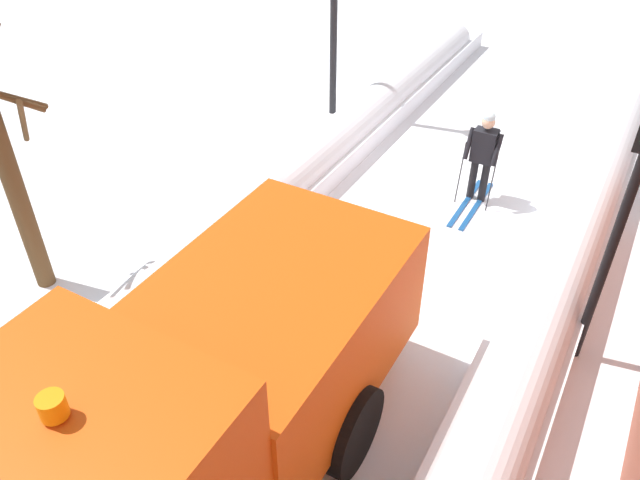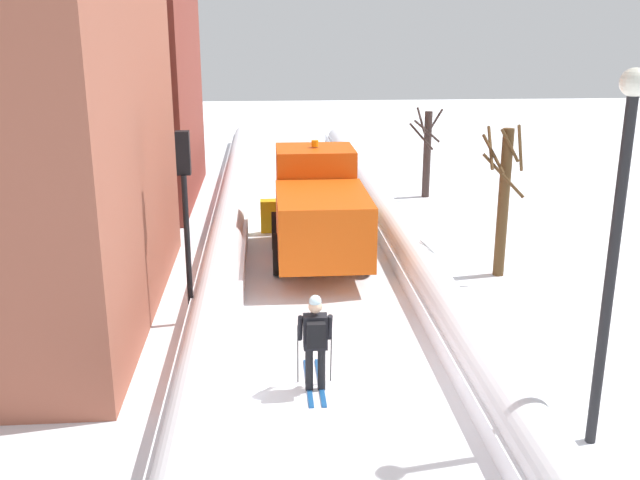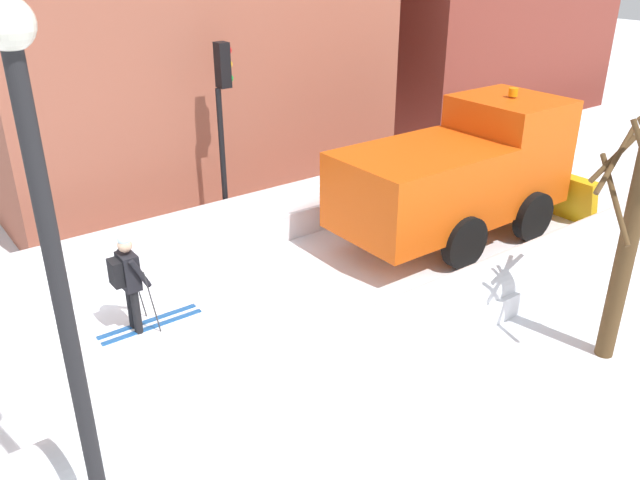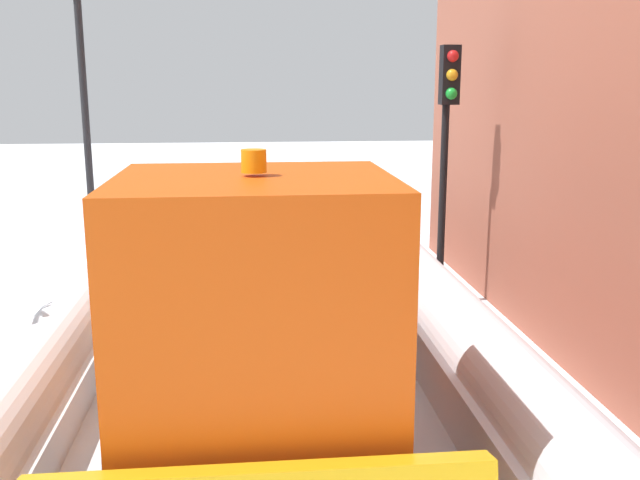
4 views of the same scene
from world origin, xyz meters
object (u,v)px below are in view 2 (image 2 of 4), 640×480
object	(u,v)px
street_lamp	(617,221)
bare_tree_near	(503,198)
skier	(315,339)
plow_truck	(319,208)
traffic_light_pole	(185,191)
bare_tree_mid	(427,152)

from	to	relation	value
street_lamp	bare_tree_near	xyz separation A→B (m)	(0.98, 7.71, -1.51)
skier	street_lamp	bearing A→B (deg)	-25.28
plow_truck	street_lamp	bearing A→B (deg)	-68.99
plow_truck	bare_tree_near	size ratio (longest dim) A/B	1.50
traffic_light_pole	street_lamp	xyz separation A→B (m)	(6.67, -5.26, 0.64)
plow_truck	skier	xyz separation A→B (m)	(-0.61, -7.34, -0.48)
street_lamp	plow_truck	bearing A→B (deg)	111.01
street_lamp	bare_tree_mid	size ratio (longest dim) A/B	1.71
plow_truck	traffic_light_pole	xyz separation A→B (m)	(-3.09, -4.06, 1.47)
traffic_light_pole	bare_tree_mid	xyz separation A→B (m)	(7.67, 11.27, -1.23)
bare_tree_mid	skier	bearing A→B (deg)	-109.59
plow_truck	skier	bearing A→B (deg)	-94.72
skier	traffic_light_pole	distance (m)	4.55
bare_tree_near	bare_tree_mid	bearing A→B (deg)	89.88
bare_tree_near	plow_truck	bearing A→B (deg)	160.57
traffic_light_pole	bare_tree_mid	world-z (taller)	traffic_light_pole
skier	traffic_light_pole	world-z (taller)	traffic_light_pole
plow_truck	skier	distance (m)	7.38
skier	bare_tree_near	size ratio (longest dim) A/B	0.45
skier	street_lamp	size ratio (longest dim) A/B	0.32
plow_truck	street_lamp	size ratio (longest dim) A/B	1.04
plow_truck	bare_tree_mid	bearing A→B (deg)	57.62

